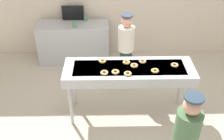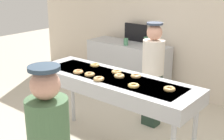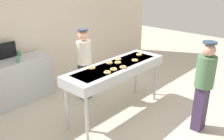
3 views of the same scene
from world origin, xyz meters
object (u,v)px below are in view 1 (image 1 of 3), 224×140
Objects in this scene: glazed_donut_6 at (134,66)px; glazed_donut_7 at (115,72)px; glazed_donut_8 at (175,65)px; worker_baker at (126,47)px; glazed_donut_1 at (128,74)px; glazed_donut_5 at (155,71)px; glazed_donut_2 at (143,61)px; customer_waiting at (184,140)px; glazed_donut_4 at (102,61)px; menu_display at (73,13)px; fryer_conveyor at (129,72)px; prep_counter at (74,43)px; paper_cup_0 at (85,18)px; glazed_donut_3 at (104,73)px; paper_cup_1 at (75,25)px; glazed_donut_0 at (126,62)px.

glazed_donut_7 is (-0.32, -0.18, 0.00)m from glazed_donut_6.
worker_baker is at bearing 130.14° from glazed_donut_8.
glazed_donut_1 and glazed_donut_5 have the same top height.
glazed_donut_2 is at bearing 33.07° from glazed_donut_7.
customer_waiting is at bearing -82.46° from glazed_donut_5.
glazed_donut_4 is (-0.42, 0.39, 0.00)m from glazed_donut_1.
glazed_donut_7 is at bearing -169.64° from glazed_donut_8.
menu_display is at bearing -34.14° from worker_baker.
glazed_donut_2 is (0.28, 0.37, 0.00)m from glazed_donut_1.
glazed_donut_5 reaches higher than fryer_conveyor.
glazed_donut_8 is (0.81, 0.24, 0.00)m from glazed_donut_1.
prep_counter is at bearing 117.91° from glazed_donut_1.
glazed_donut_6 is at bearing -65.10° from paper_cup_0.
glazed_donut_1 is 0.46m from glazed_donut_5.
menu_display reaches higher than glazed_donut_2.
glazed_donut_7 is at bearing 5.67° from glazed_donut_3.
glazed_donut_3 is 0.08× the size of worker_baker.
menu_display is (-0.74, 2.32, 0.08)m from glazed_donut_3.
customer_waiting is (0.63, -1.28, -0.13)m from glazed_donut_1.
glazed_donut_3 is at bearing -158.41° from glazed_donut_6.
glazed_donut_7 reaches higher than fryer_conveyor.
customer_waiting reaches higher than prep_counter.
fryer_conveyor reaches higher than prep_counter.
glazed_donut_3 is 0.08× the size of customer_waiting.
customer_waiting is at bearing -62.45° from paper_cup_1.
fryer_conveyor is at bearing 162.13° from glazed_donut_5.
glazed_donut_5 is 0.08× the size of worker_baker.
glazed_donut_6 is (-0.33, 0.16, 0.00)m from glazed_donut_5.
glazed_donut_3 is (-0.66, -0.33, 0.00)m from glazed_donut_2.
fryer_conveyor is 0.47m from glazed_donut_3.
glazed_donut_7 is (-0.20, 0.05, 0.00)m from glazed_donut_1.
worker_baker is at bearing 58.53° from glazed_donut_4.
glazed_donut_6 is (0.09, 0.03, 0.11)m from fryer_conveyor.
worker_baker is (0.46, 0.76, -0.16)m from glazed_donut_4.
glazed_donut_1 is 1.16m from worker_baker.
glazed_donut_1 is at bearing -61.69° from paper_cup_1.
glazed_donut_6 is 1.00× the size of glazed_donut_7.
worker_baker is (-0.23, 0.78, -0.16)m from glazed_donut_2.
customer_waiting is 12.78× the size of paper_cup_1.
glazed_donut_1 is at bearing -100.33° from fryer_conveyor.
glazed_donut_0 is at bearing -66.97° from paper_cup_0.
glazed_donut_2 is at bearing 52.40° from glazed_donut_1.
glazed_donut_0 and glazed_donut_7 have the same top height.
glazed_donut_4 is at bearing 70.40° from worker_baker.
fryer_conveyor is at bearing 79.67° from glazed_donut_1.
paper_cup_0 reaches higher than glazed_donut_6.
fryer_conveyor is 17.20× the size of glazed_donut_1.
customer_waiting is 3.84m from prep_counter.
glazed_donut_8 is 0.08× the size of prep_counter.
paper_cup_0 is at bearing 119.97° from glazed_donut_2.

